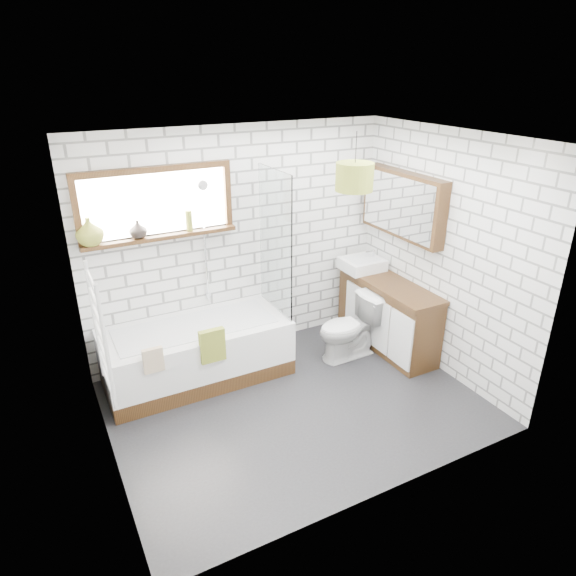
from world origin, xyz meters
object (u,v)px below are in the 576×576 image
bathtub (197,352)px  vanity (387,314)px  basin (362,264)px  toilet (349,328)px  pendant (355,177)px

bathtub → vanity: 2.19m
basin → toilet: (-0.47, -0.47, -0.51)m
bathtub → toilet: bearing=-13.0°
bathtub → pendant: (1.40, -0.66, 1.80)m
basin → toilet: size_ratio=0.64×
bathtub → pendant: 2.37m
bathtub → toilet: size_ratio=2.60×
vanity → basin: (-0.06, 0.46, 0.47)m
vanity → basin: basin is taller
vanity → toilet: vanity is taller
toilet → vanity: bearing=89.6°
vanity → bathtub: bearing=170.3°
basin → vanity: bearing=-82.6°
basin → toilet: bearing=-135.0°
pendant → basin: bearing=47.0°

